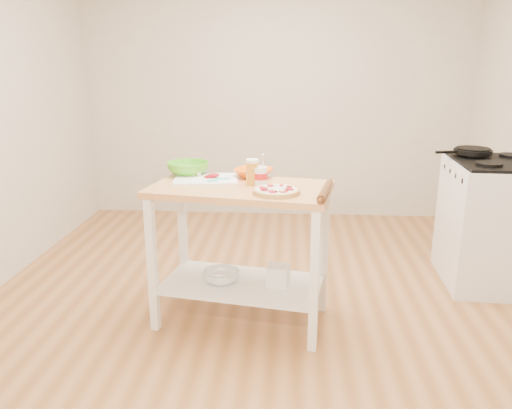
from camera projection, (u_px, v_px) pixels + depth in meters
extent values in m
cube|color=#A86F3E|center=(264.00, 311.00, 3.40)|extent=(4.00, 4.50, 0.02)
cube|color=beige|center=(276.00, 89.00, 5.19)|extent=(4.00, 0.02, 2.70)
cube|color=beige|center=(201.00, 229.00, 0.86)|extent=(4.00, 0.02, 2.70)
cube|color=tan|center=(241.00, 189.00, 3.04)|extent=(1.17, 0.77, 0.04)
cube|color=white|center=(242.00, 284.00, 3.21)|extent=(1.08, 0.70, 0.02)
cube|color=white|center=(152.00, 265.00, 3.04)|extent=(0.06, 0.06, 0.86)
cube|color=white|center=(183.00, 238.00, 3.51)|extent=(0.06, 0.06, 0.86)
cube|color=white|center=(314.00, 282.00, 2.81)|extent=(0.06, 0.06, 0.86)
cube|color=white|center=(324.00, 251.00, 3.28)|extent=(0.06, 0.06, 0.86)
cube|color=silver|center=(492.00, 224.00, 3.72)|extent=(0.68, 0.78, 0.92)
cube|color=black|center=(501.00, 162.00, 3.59)|extent=(0.64, 0.74, 0.02)
cylinder|color=black|center=(473.00, 151.00, 3.77)|extent=(0.28, 0.28, 0.03)
cube|color=black|center=(447.00, 152.00, 3.73)|extent=(0.17, 0.06, 0.02)
cylinder|color=tan|center=(276.00, 192.00, 2.86)|extent=(0.27, 0.27, 0.02)
cylinder|color=tan|center=(276.00, 190.00, 2.86)|extent=(0.27, 0.27, 0.01)
cylinder|color=white|center=(276.00, 190.00, 2.86)|extent=(0.24, 0.24, 0.01)
cylinder|color=#A00D15|center=(290.00, 190.00, 2.83)|extent=(0.05, 0.05, 0.01)
cylinder|color=#A00D15|center=(288.00, 187.00, 2.89)|extent=(0.05, 0.05, 0.01)
cylinder|color=#A00D15|center=(280.00, 185.00, 2.92)|extent=(0.05, 0.05, 0.01)
cylinder|color=#A00D15|center=(270.00, 186.00, 2.92)|extent=(0.05, 0.05, 0.01)
cylinder|color=#A00D15|center=(263.00, 188.00, 2.87)|extent=(0.05, 0.05, 0.01)
cylinder|color=#A00D15|center=(265.00, 190.00, 2.82)|extent=(0.05, 0.05, 0.01)
cylinder|color=#A00D15|center=(273.00, 192.00, 2.78)|extent=(0.05, 0.05, 0.01)
cylinder|color=#A00D15|center=(283.00, 192.00, 2.79)|extent=(0.05, 0.05, 0.01)
sphere|color=white|center=(285.00, 188.00, 2.86)|extent=(0.03, 0.03, 0.03)
sphere|color=white|center=(278.00, 186.00, 2.91)|extent=(0.03, 0.03, 0.03)
sphere|color=white|center=(266.00, 187.00, 2.88)|extent=(0.03, 0.03, 0.03)
sphere|color=white|center=(270.00, 190.00, 2.82)|extent=(0.03, 0.03, 0.03)
sphere|color=white|center=(282.00, 191.00, 2.80)|extent=(0.03, 0.03, 0.03)
plane|color=#1C5B18|center=(287.00, 190.00, 2.82)|extent=(0.03, 0.03, 0.00)
plane|color=#1C5B18|center=(287.00, 187.00, 2.89)|extent=(0.03, 0.03, 0.00)
plane|color=#1C5B18|center=(276.00, 185.00, 2.92)|extent=(0.02, 0.02, 0.00)
plane|color=#1C5B18|center=(267.00, 187.00, 2.88)|extent=(0.03, 0.03, 0.00)
plane|color=#1C5B18|center=(264.00, 190.00, 2.82)|extent=(0.03, 0.03, 0.00)
plane|color=#1C5B18|center=(276.00, 191.00, 2.79)|extent=(0.02, 0.02, 0.00)
cube|color=white|center=(206.00, 179.00, 3.18)|extent=(0.43, 0.34, 0.01)
cube|color=#F4EACC|center=(188.00, 174.00, 3.24)|extent=(0.03, 0.03, 0.02)
cube|color=#F4EACC|center=(194.00, 174.00, 3.24)|extent=(0.03, 0.03, 0.02)
cube|color=#F4EACC|center=(199.00, 174.00, 3.24)|extent=(0.03, 0.03, 0.02)
cube|color=#F4EACC|center=(189.00, 173.00, 3.28)|extent=(0.03, 0.03, 0.02)
cube|color=#F4EACC|center=(194.00, 173.00, 3.28)|extent=(0.03, 0.03, 0.02)
cube|color=#F4EACC|center=(199.00, 173.00, 3.28)|extent=(0.03, 0.03, 0.02)
cylinder|color=#A00D15|center=(209.00, 177.00, 3.20)|extent=(0.07, 0.07, 0.01)
cylinder|color=#A00D15|center=(212.00, 176.00, 3.20)|extent=(0.07, 0.07, 0.01)
cylinder|color=#A00D15|center=(214.00, 175.00, 3.20)|extent=(0.07, 0.07, 0.01)
cube|color=#46D7C9|center=(212.00, 180.00, 3.10)|extent=(0.07, 0.05, 0.01)
cylinder|color=#46D7C9|center=(222.00, 179.00, 3.15)|extent=(0.10, 0.05, 0.01)
cube|color=silver|center=(201.00, 173.00, 3.32)|extent=(0.18, 0.05, 0.00)
cube|color=black|center=(182.00, 172.00, 3.33)|extent=(0.10, 0.03, 0.01)
imported|color=orange|center=(254.00, 173.00, 3.25)|extent=(0.31, 0.31, 0.06)
imported|color=#50B71F|center=(188.00, 168.00, 3.31)|extent=(0.38, 0.38, 0.09)
cylinder|color=orange|center=(252.00, 173.00, 3.05)|extent=(0.07, 0.07, 0.14)
cylinder|color=white|center=(252.00, 161.00, 3.03)|extent=(0.08, 0.08, 0.02)
cylinder|color=white|center=(260.00, 176.00, 3.05)|extent=(0.09, 0.09, 0.11)
cylinder|color=red|center=(260.00, 176.00, 3.05)|extent=(0.09, 0.09, 0.04)
cylinder|color=silver|center=(263.00, 162.00, 3.03)|extent=(0.01, 0.06, 0.11)
cylinder|color=#5F3315|center=(325.00, 191.00, 2.82)|extent=(0.12, 0.39, 0.04)
imported|color=silver|center=(221.00, 277.00, 3.21)|extent=(0.32, 0.32, 0.07)
cube|color=white|center=(278.00, 275.00, 3.16)|extent=(0.15, 0.15, 0.13)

